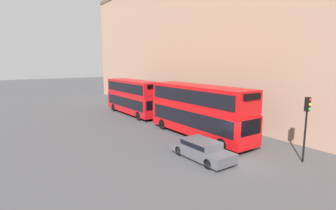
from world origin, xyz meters
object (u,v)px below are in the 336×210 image
bus_second_in_queue (133,96)px  car_dark_sedan (202,149)px  pedestrian (164,109)px  bus_leading (199,109)px  traffic_light (307,116)px

bus_second_in_queue → car_dark_sedan: bearing=-101.8°
bus_second_in_queue → pedestrian: (2.65, -2.78, -1.60)m
bus_leading → car_dark_sedan: size_ratio=2.39×
traffic_light → pedestrian: 17.92m
traffic_light → car_dark_sedan: bearing=139.9°
traffic_light → pedestrian: size_ratio=2.65×
bus_leading → traffic_light: bus_leading is taller
bus_second_in_queue → car_dark_sedan: bus_second_in_queue is taller
bus_second_in_queue → pedestrian: bus_second_in_queue is taller
bus_leading → car_dark_sedan: bearing=-129.2°
car_dark_sedan → traffic_light: 7.00m
pedestrian → car_dark_sedan: bearing=-114.2°
bus_leading → bus_second_in_queue: bearing=90.0°
bus_second_in_queue → traffic_light: size_ratio=2.34×
bus_leading → bus_second_in_queue: (0.00, 12.11, -0.13)m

